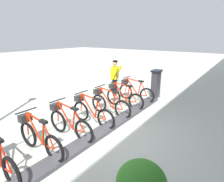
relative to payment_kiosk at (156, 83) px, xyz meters
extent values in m
plane|color=beige|center=(-0.05, 3.99, -0.67)|extent=(60.00, 60.00, 0.00)
cube|color=#47474C|center=(-0.05, 3.99, -0.62)|extent=(0.44, 7.33, 0.10)
cube|color=#38383D|center=(0.00, 0.00, -0.07)|extent=(0.28, 0.44, 1.20)
cube|color=#194C8C|center=(0.15, 0.00, 0.28)|extent=(0.03, 0.30, 0.40)
cube|color=black|center=(0.00, 0.00, 0.57)|extent=(0.36, 0.52, 0.08)
torus|color=black|center=(-0.03, 0.93, -0.33)|extent=(0.67, 0.08, 0.67)
torus|color=black|center=(1.02, 0.91, -0.33)|extent=(0.67, 0.08, 0.67)
cylinder|color=red|center=(0.68, 0.92, -0.05)|extent=(0.60, 0.05, 0.70)
cylinder|color=red|center=(0.34, 0.92, -0.09)|extent=(0.16, 0.05, 0.61)
cylinder|color=red|center=(0.62, 0.92, 0.25)|extent=(0.69, 0.06, 0.11)
cylinder|color=red|center=(0.18, 0.92, -0.36)|extent=(0.43, 0.04, 0.09)
cylinder|color=red|center=(0.12, 0.93, -0.06)|extent=(0.33, 0.04, 0.56)
cylinder|color=red|center=(0.99, 0.91, -0.02)|extent=(0.10, 0.04, 0.62)
cube|color=black|center=(0.28, 0.92, 0.24)|extent=(0.22, 0.10, 0.06)
cylinder|color=black|center=(0.96, 0.91, 0.33)|extent=(0.04, 0.54, 0.03)
cube|color=#2D2D2D|center=(1.07, 0.91, 0.11)|extent=(0.20, 0.28, 0.18)
torus|color=black|center=(-0.03, 1.86, -0.33)|extent=(0.67, 0.08, 0.67)
torus|color=black|center=(1.02, 1.84, -0.33)|extent=(0.67, 0.08, 0.67)
cylinder|color=red|center=(0.68, 1.85, -0.05)|extent=(0.60, 0.05, 0.70)
cylinder|color=red|center=(0.34, 1.85, -0.09)|extent=(0.16, 0.05, 0.61)
cylinder|color=red|center=(0.62, 1.85, 0.25)|extent=(0.69, 0.06, 0.11)
cylinder|color=red|center=(0.18, 1.86, -0.36)|extent=(0.43, 0.04, 0.09)
cylinder|color=red|center=(0.12, 1.86, -0.06)|extent=(0.33, 0.04, 0.56)
cylinder|color=red|center=(0.99, 1.84, -0.02)|extent=(0.10, 0.04, 0.62)
cube|color=black|center=(0.28, 1.86, 0.24)|extent=(0.22, 0.10, 0.06)
cylinder|color=black|center=(0.96, 1.84, 0.33)|extent=(0.04, 0.54, 0.03)
cube|color=#2D2D2D|center=(1.07, 1.84, 0.11)|extent=(0.20, 0.28, 0.18)
torus|color=black|center=(-0.03, 2.79, -0.33)|extent=(0.67, 0.08, 0.67)
torus|color=black|center=(1.02, 2.78, -0.33)|extent=(0.67, 0.08, 0.67)
cylinder|color=red|center=(0.68, 2.78, -0.05)|extent=(0.60, 0.05, 0.70)
cylinder|color=red|center=(0.34, 2.79, -0.09)|extent=(0.16, 0.05, 0.61)
cylinder|color=red|center=(0.62, 2.78, 0.25)|extent=(0.69, 0.06, 0.11)
cylinder|color=red|center=(0.18, 2.79, -0.36)|extent=(0.43, 0.04, 0.09)
cylinder|color=red|center=(0.12, 2.79, -0.06)|extent=(0.33, 0.04, 0.56)
cylinder|color=red|center=(0.99, 2.78, -0.02)|extent=(0.10, 0.04, 0.62)
cube|color=black|center=(0.28, 2.79, 0.24)|extent=(0.22, 0.10, 0.06)
cylinder|color=black|center=(0.96, 2.78, 0.33)|extent=(0.04, 0.54, 0.03)
cube|color=#2D2D2D|center=(1.07, 2.78, 0.11)|extent=(0.20, 0.28, 0.18)
torus|color=black|center=(-0.03, 3.73, -0.33)|extent=(0.67, 0.08, 0.67)
torus|color=black|center=(1.02, 3.71, -0.33)|extent=(0.67, 0.08, 0.67)
cylinder|color=red|center=(0.68, 3.72, -0.05)|extent=(0.60, 0.05, 0.70)
cylinder|color=red|center=(0.34, 3.72, -0.09)|extent=(0.16, 0.05, 0.61)
cylinder|color=red|center=(0.62, 3.72, 0.25)|extent=(0.69, 0.06, 0.11)
cylinder|color=red|center=(0.18, 3.72, -0.36)|extent=(0.43, 0.04, 0.09)
cylinder|color=red|center=(0.12, 3.72, -0.06)|extent=(0.33, 0.04, 0.56)
cylinder|color=red|center=(0.99, 3.71, -0.02)|extent=(0.10, 0.04, 0.62)
cube|color=black|center=(0.28, 3.72, 0.24)|extent=(0.22, 0.10, 0.06)
cylinder|color=black|center=(0.96, 3.71, 0.33)|extent=(0.04, 0.54, 0.03)
cube|color=#2D2D2D|center=(1.07, 3.71, 0.11)|extent=(0.20, 0.28, 0.18)
torus|color=black|center=(-0.03, 4.66, -0.33)|extent=(0.67, 0.08, 0.67)
torus|color=black|center=(1.02, 4.64, -0.33)|extent=(0.67, 0.08, 0.67)
cylinder|color=red|center=(0.68, 4.65, -0.05)|extent=(0.60, 0.05, 0.70)
cylinder|color=red|center=(0.34, 4.65, -0.09)|extent=(0.16, 0.05, 0.61)
cylinder|color=red|center=(0.62, 4.65, 0.25)|extent=(0.69, 0.06, 0.11)
cylinder|color=red|center=(0.18, 4.66, -0.36)|extent=(0.43, 0.04, 0.09)
cylinder|color=red|center=(0.12, 4.66, -0.06)|extent=(0.33, 0.04, 0.56)
cylinder|color=red|center=(0.99, 4.64, -0.02)|extent=(0.10, 0.04, 0.62)
cube|color=black|center=(0.28, 4.66, 0.24)|extent=(0.22, 0.10, 0.06)
cylinder|color=black|center=(0.96, 4.64, 0.33)|extent=(0.04, 0.54, 0.03)
cube|color=#2D2D2D|center=(1.07, 4.64, 0.11)|extent=(0.20, 0.28, 0.18)
torus|color=black|center=(-0.03, 5.59, -0.33)|extent=(0.67, 0.08, 0.67)
torus|color=black|center=(1.02, 5.58, -0.33)|extent=(0.67, 0.08, 0.67)
cylinder|color=red|center=(0.68, 5.58, -0.05)|extent=(0.60, 0.05, 0.70)
cylinder|color=red|center=(0.34, 5.59, -0.09)|extent=(0.16, 0.05, 0.61)
cylinder|color=red|center=(0.62, 5.58, 0.25)|extent=(0.69, 0.06, 0.11)
cylinder|color=red|center=(0.18, 5.59, -0.36)|extent=(0.43, 0.04, 0.09)
cylinder|color=red|center=(0.12, 5.59, -0.06)|extent=(0.33, 0.04, 0.56)
cylinder|color=red|center=(0.99, 5.58, -0.02)|extent=(0.10, 0.04, 0.62)
cube|color=black|center=(0.28, 5.59, 0.24)|extent=(0.22, 0.10, 0.06)
cylinder|color=black|center=(0.96, 5.58, 0.33)|extent=(0.04, 0.54, 0.03)
cube|color=#2D2D2D|center=(1.07, 5.58, 0.11)|extent=(0.20, 0.28, 0.18)
torus|color=black|center=(-0.03, 6.53, -0.33)|extent=(0.67, 0.08, 0.67)
cylinder|color=red|center=(0.34, 6.52, -0.09)|extent=(0.16, 0.05, 0.61)
cylinder|color=red|center=(0.18, 6.52, -0.36)|extent=(0.43, 0.04, 0.09)
cylinder|color=red|center=(0.12, 6.52, -0.06)|extent=(0.33, 0.04, 0.56)
cube|color=white|center=(1.65, 0.72, -0.62)|extent=(0.28, 0.18, 0.10)
cube|color=white|center=(1.70, 0.96, -0.62)|extent=(0.28, 0.18, 0.10)
cylinder|color=black|center=(1.70, 0.75, -0.24)|extent=(0.15, 0.15, 0.82)
cylinder|color=black|center=(1.65, 0.94, -0.24)|extent=(0.15, 0.15, 0.82)
cube|color=yellow|center=(1.67, 0.84, 0.43)|extent=(0.36, 0.46, 0.56)
cylinder|color=yellow|center=(1.65, 0.56, 0.46)|extent=(0.35, 0.19, 0.57)
cylinder|color=yellow|center=(1.50, 1.06, 0.46)|extent=(0.35, 0.19, 0.57)
sphere|color=tan|center=(1.67, 0.84, 0.86)|extent=(0.22, 0.22, 0.22)
cylinder|color=black|center=(1.65, 0.84, 0.96)|extent=(0.22, 0.22, 0.06)
camera|label=1|loc=(-3.15, 7.73, 2.07)|focal=29.83mm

